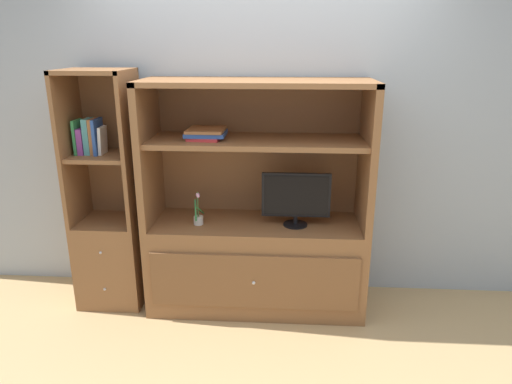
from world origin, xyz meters
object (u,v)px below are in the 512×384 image
at_px(tv_monitor, 296,198).
at_px(media_console, 256,240).
at_px(bookshelf_tall, 111,230).
at_px(upright_book_row, 90,138).
at_px(magazine_stack, 206,133).
at_px(potted_plant, 198,217).

bearing_deg(tv_monitor, media_console, 169.68).
xyz_separation_m(bookshelf_tall, upright_book_row, (-0.08, -0.01, 0.72)).
bearing_deg(bookshelf_tall, magazine_stack, -1.09).
bearing_deg(potted_plant, upright_book_row, 174.88).
bearing_deg(upright_book_row, potted_plant, -5.12).
height_order(media_console, tv_monitor, media_console).
distance_m(tv_monitor, bookshelf_tall, 1.43).
distance_m(media_console, magazine_stack, 0.88).
distance_m(media_console, bookshelf_tall, 1.11).
bearing_deg(media_console, bookshelf_tall, 179.87).
height_order(magazine_stack, upright_book_row, upright_book_row).
bearing_deg(bookshelf_tall, tv_monitor, -2.23).
distance_m(magazine_stack, upright_book_row, 0.84).
height_order(bookshelf_tall, upright_book_row, bookshelf_tall).
relative_size(media_console, upright_book_row, 6.67).
relative_size(media_console, bookshelf_tall, 0.96).
relative_size(media_console, magazine_stack, 5.71).
bearing_deg(magazine_stack, potted_plant, -136.05).
relative_size(magazine_stack, bookshelf_tall, 0.17).
xyz_separation_m(magazine_stack, bookshelf_tall, (-0.76, 0.01, -0.76)).
height_order(potted_plant, magazine_stack, magazine_stack).
bearing_deg(potted_plant, bookshelf_tall, 173.52).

